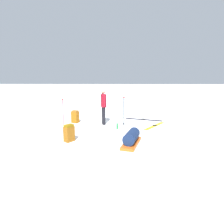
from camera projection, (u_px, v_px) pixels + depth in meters
name	position (u px, v px, depth m)	size (l,w,h in m)	color
ground_plane	(112.00, 127.00, 8.90)	(80.00, 80.00, 0.00)	white
skier_standing	(104.00, 105.00, 9.22)	(0.56, 0.29, 1.70)	black
ski_pair_near	(155.00, 126.00, 9.06)	(1.49, 1.21, 0.05)	gold
ski_pair_far	(143.00, 120.00, 10.33)	(0.76, 1.88, 0.05)	black
backpack_large_dark	(75.00, 117.00, 9.66)	(0.37, 0.40, 0.61)	#91530F
backpack_bright	(69.00, 133.00, 6.95)	(0.42, 0.39, 0.62)	#8C5113
ski_poles_planted_near	(63.00, 114.00, 7.95)	(0.19, 0.11, 1.40)	maroon
ski_poles_planted_far	(124.00, 110.00, 9.10)	(0.19, 0.11, 1.35)	black
gear_sled	(131.00, 138.00, 6.65)	(1.42, 0.83, 0.49)	#E0591A
thermos_bottle	(117.00, 126.00, 8.53)	(0.07, 0.07, 0.26)	#14752C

